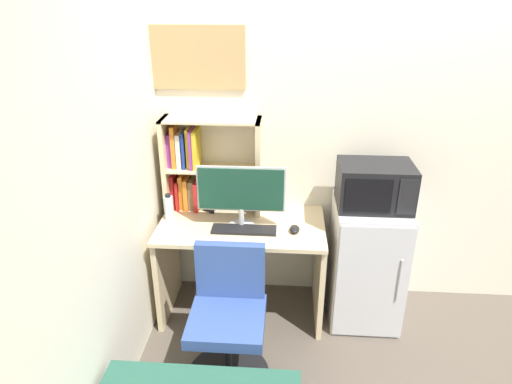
{
  "coord_description": "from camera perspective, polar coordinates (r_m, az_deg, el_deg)",
  "views": [
    {
      "loc": [
        -0.7,
        -3.0,
        2.16
      ],
      "look_at": [
        -0.89,
        -0.35,
        0.97
      ],
      "focal_mm": 31.49,
      "sensor_mm": 36.0,
      "label": 1
    }
  ],
  "objects": [
    {
      "name": "water_bottle",
      "position": [
        3.13,
        -11.01,
        -1.96
      ],
      "size": [
        0.06,
        0.06,
        0.19
      ],
      "color": "silver",
      "rests_on": "desk"
    },
    {
      "name": "hutch_bookshelf",
      "position": [
        3.16,
        -7.17,
        3.17
      ],
      "size": [
        0.67,
        0.22,
        0.67
      ],
      "color": "beige",
      "rests_on": "desk"
    },
    {
      "name": "keyboard",
      "position": [
        2.95,
        -1.53,
        -4.8
      ],
      "size": [
        0.42,
        0.12,
        0.02
      ],
      "primitive_type": "cube",
      "color": "black",
      "rests_on": "desk"
    },
    {
      "name": "desk",
      "position": [
        3.17,
        -1.78,
        -7.62
      ],
      "size": [
        1.12,
        0.63,
        0.72
      ],
      "color": "beige",
      "rests_on": "ground_plane"
    },
    {
      "name": "microwave",
      "position": [
        2.99,
        14.84,
        0.8
      ],
      "size": [
        0.47,
        0.35,
        0.29
      ],
      "color": "black",
      "rests_on": "mini_fridge"
    },
    {
      "name": "mini_fridge",
      "position": [
        3.25,
        13.77,
        -8.68
      ],
      "size": [
        0.47,
        0.54,
        0.87
      ],
      "color": "silver",
      "rests_on": "ground_plane"
    },
    {
      "name": "monitor",
      "position": [
        2.9,
        -1.91,
        -0.01
      ],
      "size": [
        0.58,
        0.17,
        0.43
      ],
      "color": "#B7B7BC",
      "rests_on": "desk"
    },
    {
      "name": "wall_corkboard",
      "position": [
        3.07,
        -7.82,
        16.56
      ],
      "size": [
        0.67,
        0.02,
        0.41
      ],
      "primitive_type": "cube",
      "color": "tan"
    },
    {
      "name": "computer_mouse",
      "position": [
        2.95,
        4.92,
        -4.72
      ],
      "size": [
        0.07,
        0.1,
        0.04
      ],
      "primitive_type": "ellipsoid",
      "color": "black",
      "rests_on": "desk"
    },
    {
      "name": "wall_left",
      "position": [
        1.88,
        -25.98,
        -5.78
      ],
      "size": [
        0.04,
        4.4,
        2.6
      ],
      "primitive_type": "cube",
      "color": "silver",
      "rests_on": "ground_plane"
    },
    {
      "name": "wall_back",
      "position": [
        3.32,
        23.45,
        7.1
      ],
      "size": [
        6.4,
        0.04,
        2.6
      ],
      "primitive_type": "cube",
      "color": "silver",
      "rests_on": "ground_plane"
    },
    {
      "name": "desk_chair",
      "position": [
        2.76,
        -3.52,
        -16.5
      ],
      "size": [
        0.5,
        0.5,
        0.83
      ],
      "color": "black",
      "rests_on": "ground_plane"
    }
  ]
}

